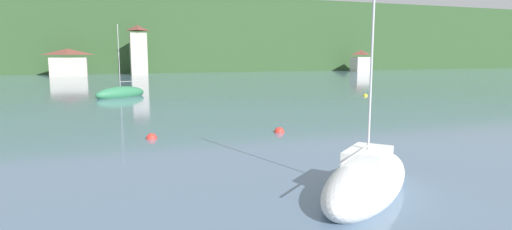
# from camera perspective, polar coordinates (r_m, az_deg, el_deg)

# --- Properties ---
(wooded_hillside) EXTENTS (352.00, 62.97, 32.90)m
(wooded_hillside) POSITION_cam_1_polar(r_m,az_deg,el_deg) (134.45, -25.34, 8.99)
(wooded_hillside) COLOR #2D4C28
(wooded_hillside) RESTS_ON ground_plane
(shore_building_westcentral) EXTENTS (7.27, 3.79, 5.46)m
(shore_building_westcentral) POSITION_cam_1_polar(r_m,az_deg,el_deg) (92.56, -24.27, 6.56)
(shore_building_westcentral) COLOR #BCB29E
(shore_building_westcentral) RESTS_ON ground_plane
(shore_building_central) EXTENTS (3.51, 4.28, 10.40)m
(shore_building_central) POSITION_cam_1_polar(r_m,az_deg,el_deg) (92.71, -15.79, 8.46)
(shore_building_central) COLOR #BCB29E
(shore_building_central) RESTS_ON ground_plane
(shore_building_eastcentral) EXTENTS (4.30, 3.73, 5.42)m
(shore_building_eastcentral) POSITION_cam_1_polar(r_m,az_deg,el_deg) (110.73, 14.14, 7.18)
(shore_building_eastcentral) COLOR beige
(shore_building_eastcentral) RESTS_ON ground_plane
(sailboat_far_3) EXTENTS (5.54, 4.43, 7.59)m
(sailboat_far_3) POSITION_cam_1_polar(r_m,az_deg,el_deg) (44.02, -18.04, 2.80)
(sailboat_far_3) COLOR #2D754C
(sailboat_far_3) RESTS_ON ground_plane
(sailboat_mid_5) EXTENTS (5.78, 5.35, 7.21)m
(sailboat_mid_5) POSITION_cam_1_polar(r_m,az_deg,el_deg) (13.26, 14.93, -8.66)
(sailboat_mid_5) COLOR white
(sailboat_mid_5) RESTS_ON ground_plane
(mooring_buoy_near) EXTENTS (0.55, 0.55, 0.55)m
(mooring_buoy_near) POSITION_cam_1_polar(r_m,az_deg,el_deg) (21.73, -14.10, -3.15)
(mooring_buoy_near) COLOR red
(mooring_buoy_near) RESTS_ON ground_plane
(mooring_buoy_mid) EXTENTS (0.45, 0.45, 0.45)m
(mooring_buoy_mid) POSITION_cam_1_polar(r_m,az_deg,el_deg) (44.46, 14.74, 2.55)
(mooring_buoy_mid) COLOR yellow
(mooring_buoy_mid) RESTS_ON ground_plane
(mooring_buoy_far) EXTENTS (0.56, 0.56, 0.56)m
(mooring_buoy_far) POSITION_cam_1_polar(r_m,az_deg,el_deg) (22.81, 3.20, -2.38)
(mooring_buoy_far) COLOR red
(mooring_buoy_far) RESTS_ON ground_plane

